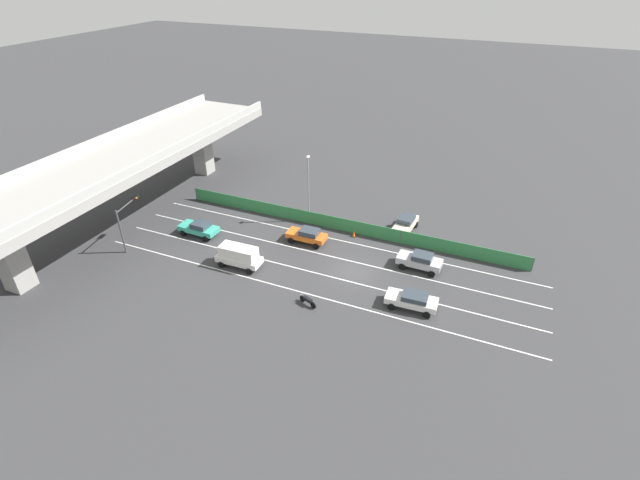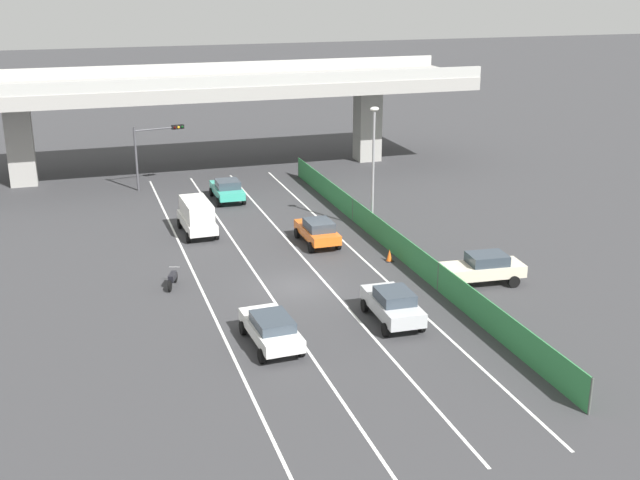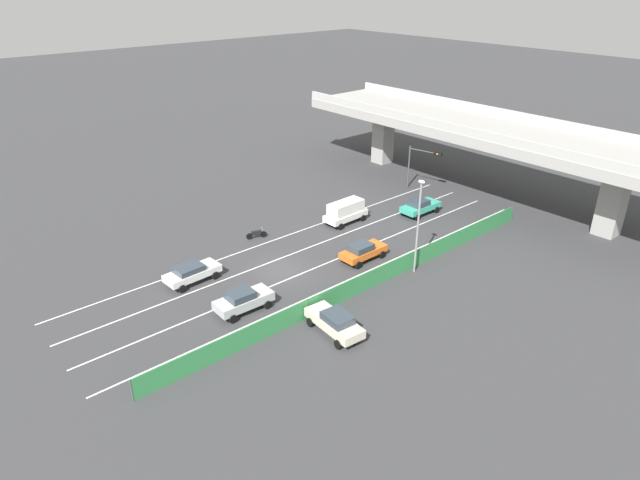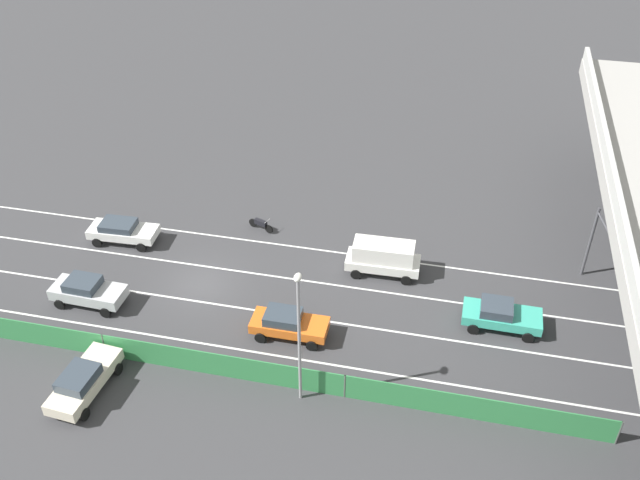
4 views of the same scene
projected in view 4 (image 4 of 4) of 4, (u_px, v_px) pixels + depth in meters
The scene contains 16 objects.
ground_plane at pixel (202, 283), 43.21m from camera, with size 300.00×300.00×0.00m, color #38383A.
lane_line_left_edge at pixel (281, 245), 46.43m from camera, with size 0.14×43.45×0.01m, color silver.
lane_line_mid_left at pixel (267, 275), 43.84m from camera, with size 0.14×43.45×0.01m, color silver.
lane_line_mid_right at pixel (252, 310), 41.26m from camera, with size 0.14×43.45×0.01m, color silver.
lane_line_right_edge at pixel (234, 349), 38.68m from camera, with size 0.14×43.45×0.01m, color silver.
green_fence at pixel (221, 365), 36.62m from camera, with size 0.10×39.55×1.56m.
car_sedan_silver at pixel (87, 291), 41.23m from camera, with size 2.10×4.37×1.68m.
car_van_white at pixel (383, 257), 43.36m from camera, with size 2.12×4.60×2.19m.
car_taxi_teal at pixel (501, 315), 39.62m from camera, with size 2.10×4.40×1.61m.
car_taxi_orange at pixel (288, 323), 39.04m from camera, with size 1.98×4.29×1.59m.
car_hatchback_white at pixel (122, 230), 46.27m from camera, with size 2.19×4.56×1.49m.
motorcycle at pixel (261, 224), 47.56m from camera, with size 0.87×1.86×0.93m.
parked_sedan_cream at pixel (83, 380), 35.59m from camera, with size 4.78×2.28×1.68m.
traffic_light at pixel (601, 242), 40.66m from camera, with size 3.95×0.97×4.92m.
street_lamp at pixel (299, 328), 33.05m from camera, with size 0.60×0.36×8.01m.
traffic_cone at pixel (198, 357), 37.71m from camera, with size 0.47×0.47×0.73m.
Camera 4 is at (30.92, 14.41, 27.64)m, focal length 39.57 mm.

